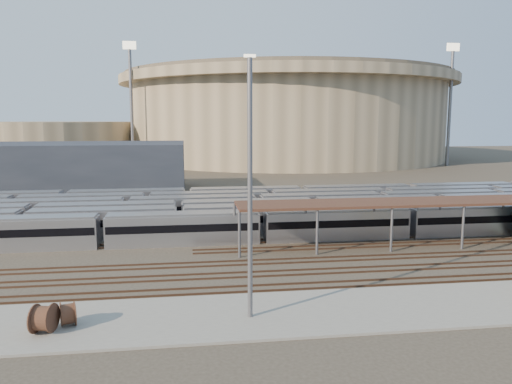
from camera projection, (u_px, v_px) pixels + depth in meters
name	position (u px, v px, depth m)	size (l,w,h in m)	color
ground	(315.00, 258.00, 53.64)	(420.00, 420.00, 0.00)	#383026
apron	(301.00, 312.00, 38.24)	(50.00, 9.00, 0.20)	gray
subway_trains	(288.00, 210.00, 71.63)	(121.96, 23.90, 3.60)	#A8A8AC
inspection_shed	(485.00, 202.00, 59.86)	(60.30, 6.00, 5.30)	slate
empty_tracks	(328.00, 271.00, 48.73)	(170.00, 9.62, 0.18)	#4C3323
stadium	(286.00, 115.00, 191.90)	(124.00, 124.00, 32.50)	tan
secondary_arena	(50.00, 142.00, 171.78)	(56.00, 56.00, 14.00)	tan
service_building	(80.00, 168.00, 102.00)	(42.00, 20.00, 10.00)	#1E232D
floodlight_0	(131.00, 100.00, 154.34)	(4.00, 1.00, 38.40)	slate
floodlight_2	(450.00, 101.00, 158.28)	(4.00, 1.00, 38.40)	slate
floodlight_3	(194.00, 105.00, 206.08)	(4.00, 1.00, 38.40)	slate
cable_reel_west	(44.00, 318.00, 34.25)	(2.03, 2.03, 1.13)	#543221
cable_reel_east	(68.00, 314.00, 35.44)	(1.72, 1.72, 0.95)	#543221
yard_light_pole	(250.00, 189.00, 35.81)	(0.82, 0.36, 19.01)	slate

